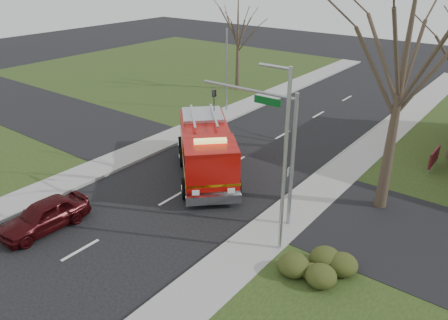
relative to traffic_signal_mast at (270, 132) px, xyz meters
The scene contains 13 objects.
ground 7.18m from the traffic_signal_mast, 163.94° to the right, with size 120.00×120.00×0.00m, color black.
sidewalk_right 4.97m from the traffic_signal_mast, 56.58° to the right, with size 2.40×80.00×0.15m, color #A0A19B.
sidewalk_left 12.41m from the traffic_signal_mast, behind, with size 2.40×80.00×0.15m, color #A0A19B.
cross_street_left 28.11m from the traffic_signal_mast, behind, with size 30.00×8.00×0.15m, color black.
health_center_sign 12.79m from the traffic_signal_mast, 64.32° to the left, with size 0.12×2.00×1.40m.
hedge_corner 6.14m from the traffic_signal_mast, 33.41° to the right, with size 2.80×2.00×0.90m, color #333B15.
bare_tree_near 6.78m from the traffic_signal_mast, 46.37° to the left, with size 6.00×6.00×12.00m.
bare_tree_left 23.97m from the traffic_signal_mast, 129.43° to the left, with size 4.50×4.50×9.00m.
traffic_signal_mast is the anchor object (origin of this frame).
streetlight_pole 2.78m from the traffic_signal_mast, 46.02° to the right, with size 1.48×0.16×8.40m.
utility_pole_far 17.38m from the traffic_signal_mast, 133.85° to the left, with size 0.14×0.14×7.00m, color gray.
fire_engine 6.63m from the traffic_signal_mast, 160.75° to the left, with size 8.00×8.06×3.42m.
parked_car_maroon 11.62m from the traffic_signal_mast, 137.15° to the right, with size 1.77×4.40×1.50m, color #38090B.
Camera 1 is at (15.12, -14.97, 12.05)m, focal length 35.00 mm.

